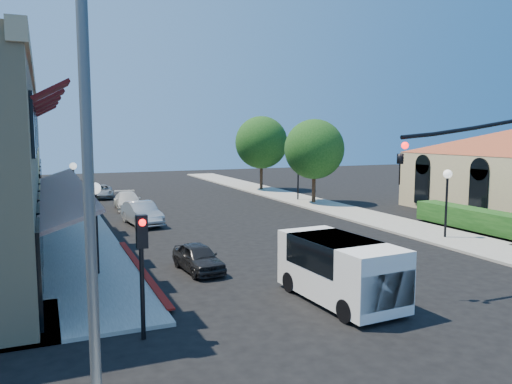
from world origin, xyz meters
name	(u,v)px	position (x,y,z in m)	size (l,w,h in m)	color
ground	(423,315)	(0.00, 0.00, 0.00)	(120.00, 120.00, 0.00)	black
sidewalk_left	(67,207)	(-8.75, 27.00, 0.06)	(3.50, 50.00, 0.12)	gray
sidewalk_right	(284,196)	(8.75, 27.00, 0.06)	(3.50, 50.00, 0.12)	gray
curb_red_strip	(141,272)	(-6.90, 8.00, 0.00)	(0.25, 10.00, 0.06)	maroon
hedge	(476,231)	(11.70, 9.00, 0.00)	(1.40, 8.00, 1.10)	#133F12
street_tree_a	(314,149)	(8.80, 22.00, 4.19)	(4.56, 4.56, 6.48)	#382116
street_tree_b	(261,142)	(8.80, 32.00, 4.54)	(4.94, 4.94, 7.02)	#382116
secondary_signal	(142,254)	(-8.00, 1.41, 2.32)	(0.28, 0.42, 3.32)	black
cobra_streetlight	(108,139)	(-9.15, -2.00, 5.27)	(3.60, 0.25, 9.31)	#595B5E
lamppost_left_near	(96,205)	(-8.50, 8.00, 2.74)	(0.44, 0.44, 3.57)	black
lamppost_left_far	(74,176)	(-8.50, 22.00, 2.74)	(0.44, 0.44, 3.57)	black
lamppost_right_near	(447,186)	(8.50, 8.00, 2.74)	(0.44, 0.44, 3.57)	black
lamppost_right_far	(298,167)	(8.50, 24.00, 2.74)	(0.44, 0.44, 3.57)	black
white_van	(341,266)	(-1.66, 1.95, 1.17)	(2.26, 4.69, 2.03)	white
parked_car_a	(198,258)	(-4.80, 7.24, 0.54)	(1.28, 3.18, 1.08)	black
parked_car_b	(142,213)	(-5.00, 18.20, 0.69)	(1.45, 4.17, 1.37)	#A2A4A7
parked_car_c	(128,201)	(-4.80, 24.73, 0.61)	(1.70, 4.19, 1.22)	silver
parked_car_d	(101,192)	(-5.85, 31.99, 0.55)	(1.82, 3.95, 1.10)	gray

